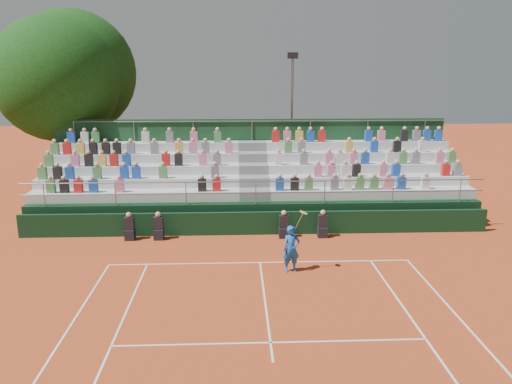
{
  "coord_description": "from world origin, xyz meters",
  "views": [
    {
      "loc": [
        -0.87,
        -17.1,
        6.97
      ],
      "look_at": [
        0.0,
        3.5,
        1.8
      ],
      "focal_mm": 35.0,
      "sensor_mm": 36.0,
      "label": 1
    }
  ],
  "objects_px": {
    "tennis_player": "(291,249)",
    "tree_east": "(73,73)",
    "floodlight_mast": "(292,109)",
    "tree_west": "(58,79)"
  },
  "relations": [
    {
      "from": "tree_east",
      "to": "floodlight_mast",
      "type": "relative_size",
      "value": 1.3
    },
    {
      "from": "tennis_player",
      "to": "floodlight_mast",
      "type": "distance_m",
      "value": 13.83
    },
    {
      "from": "tennis_player",
      "to": "floodlight_mast",
      "type": "xyz_separation_m",
      "value": [
        1.44,
        13.24,
        3.73
      ]
    },
    {
      "from": "tree_west",
      "to": "tree_east",
      "type": "distance_m",
      "value": 1.68
    },
    {
      "from": "tennis_player",
      "to": "tree_west",
      "type": "distance_m",
      "value": 17.13
    },
    {
      "from": "tree_west",
      "to": "floodlight_mast",
      "type": "relative_size",
      "value": 1.25
    },
    {
      "from": "tennis_player",
      "to": "tree_east",
      "type": "xyz_separation_m",
      "value": [
        -11.03,
        13.16,
        5.82
      ]
    },
    {
      "from": "tennis_player",
      "to": "tree_west",
      "type": "xyz_separation_m",
      "value": [
        -11.39,
        11.54,
        5.52
      ]
    },
    {
      "from": "tennis_player",
      "to": "floodlight_mast",
      "type": "bearing_deg",
      "value": 83.82
    },
    {
      "from": "tree_east",
      "to": "floodlight_mast",
      "type": "bearing_deg",
      "value": 0.4
    }
  ]
}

